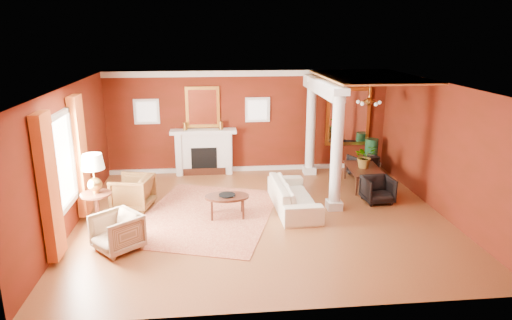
{
  "coord_description": "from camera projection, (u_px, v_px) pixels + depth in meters",
  "views": [
    {
      "loc": [
        -1.08,
        -9.29,
        4.03
      ],
      "look_at": [
        -0.08,
        0.59,
        1.15
      ],
      "focal_mm": 32.0,
      "sensor_mm": 36.0,
      "label": 1
    }
  ],
  "objects": [
    {
      "name": "amber_ceiling",
      "position": [
        369.0,
        77.0,
        11.26
      ],
      "size": [
        2.3,
        3.4,
        0.04
      ],
      "primitive_type": "cube",
      "color": "#CF813D",
      "rests_on": "room_shell"
    },
    {
      "name": "armchair_stripe",
      "position": [
        117.0,
        230.0,
        8.51
      ],
      "size": [
        1.05,
        1.05,
        0.79
      ],
      "primitive_type": "imported",
      "rotation": [
        0.0,
        0.0,
        -0.85
      ],
      "color": "tan",
      "rests_on": "ground"
    },
    {
      "name": "armchair_leopard",
      "position": [
        133.0,
        191.0,
        10.5
      ],
      "size": [
        0.94,
        0.98,
        0.86
      ],
      "primitive_type": "imported",
      "rotation": [
        0.0,
        0.0,
        -1.79
      ],
      "color": "black",
      "rests_on": "ground"
    },
    {
      "name": "ground",
      "position": [
        262.0,
        217.0,
        10.11
      ],
      "size": [
        8.0,
        8.0,
        0.0
      ],
      "primitive_type": "plane",
      "color": "brown",
      "rests_on": "ground"
    },
    {
      "name": "column_front",
      "position": [
        337.0,
        149.0,
        10.16
      ],
      "size": [
        0.36,
        0.36,
        2.8
      ],
      "color": "silver",
      "rests_on": "ground"
    },
    {
      "name": "coffee_table",
      "position": [
        227.0,
        198.0,
        10.01
      ],
      "size": [
        0.97,
        0.97,
        0.49
      ],
      "rotation": [
        0.0,
        0.0,
        -0.23
      ],
      "color": "black",
      "rests_on": "ground"
    },
    {
      "name": "flank_window_left",
      "position": [
        147.0,
        112.0,
        12.64
      ],
      "size": [
        0.7,
        0.07,
        0.7
      ],
      "color": "silver",
      "rests_on": "room_shell"
    },
    {
      "name": "dining_table",
      "position": [
        365.0,
        172.0,
        11.93
      ],
      "size": [
        0.62,
        1.5,
        0.82
      ],
      "primitive_type": "imported",
      "rotation": [
        0.0,
        0.0,
        1.5
      ],
      "color": "black",
      "rests_on": "ground"
    },
    {
      "name": "rug",
      "position": [
        207.0,
        215.0,
        10.19
      ],
      "size": [
        3.74,
        4.35,
        0.01
      ],
      "primitive_type": "cube",
      "rotation": [
        0.0,
        0.0,
        -0.3
      ],
      "color": "maroon",
      "rests_on": "ground"
    },
    {
      "name": "dining_chair_near",
      "position": [
        378.0,
        188.0,
        10.89
      ],
      "size": [
        0.72,
        0.68,
        0.69
      ],
      "primitive_type": "imported",
      "rotation": [
        0.0,
        0.0,
        0.08
      ],
      "color": "black",
      "rests_on": "ground"
    },
    {
      "name": "green_urn",
      "position": [
        371.0,
        159.0,
        13.2
      ],
      "size": [
        0.41,
        0.41,
        0.99
      ],
      "color": "#154223",
      "rests_on": "ground"
    },
    {
      "name": "chandelier",
      "position": [
        369.0,
        102.0,
        11.48
      ],
      "size": [
        0.6,
        0.62,
        0.75
      ],
      "color": "#A67B34",
      "rests_on": "room_shell"
    },
    {
      "name": "crown_trim",
      "position": [
        249.0,
        73.0,
        12.63
      ],
      "size": [
        8.0,
        0.08,
        0.16
      ],
      "primitive_type": "cube",
      "color": "silver",
      "rests_on": "room_shell"
    },
    {
      "name": "side_table",
      "position": [
        94.0,
        178.0,
        9.36
      ],
      "size": [
        0.63,
        0.63,
        1.57
      ],
      "rotation": [
        0.0,
        0.0,
        0.43
      ],
      "color": "black",
      "rests_on": "ground"
    },
    {
      "name": "room_shell",
      "position": [
        263.0,
        128.0,
        9.55
      ],
      "size": [
        8.04,
        7.04,
        2.92
      ],
      "color": "#60180D",
      "rests_on": "ground"
    },
    {
      "name": "sofa",
      "position": [
        294.0,
        191.0,
        10.46
      ],
      "size": [
        0.72,
        2.23,
        0.86
      ],
      "primitive_type": "imported",
      "rotation": [
        0.0,
        0.0,
        1.6
      ],
      "color": "beige",
      "rests_on": "ground"
    },
    {
      "name": "column_back",
      "position": [
        311.0,
        125.0,
        12.74
      ],
      "size": [
        0.36,
        0.36,
        2.8
      ],
      "color": "silver",
      "rests_on": "ground"
    },
    {
      "name": "left_window",
      "position": [
        65.0,
        169.0,
        8.76
      ],
      "size": [
        0.21,
        2.55,
        2.6
      ],
      "color": "white",
      "rests_on": "room_shell"
    },
    {
      "name": "dining_chair_far",
      "position": [
        363.0,
        164.0,
        12.85
      ],
      "size": [
        0.85,
        0.83,
        0.68
      ],
      "primitive_type": "imported",
      "rotation": [
        0.0,
        0.0,
        3.54
      ],
      "color": "black",
      "rests_on": "ground"
    },
    {
      "name": "coffee_book",
      "position": [
        227.0,
        190.0,
        9.98
      ],
      "size": [
        0.17,
        0.04,
        0.24
      ],
      "primitive_type": "imported",
      "rotation": [
        0.0,
        0.0,
        -0.12
      ],
      "color": "black",
      "rests_on": "coffee_table"
    },
    {
      "name": "dining_mirror",
      "position": [
        348.0,
        117.0,
        13.26
      ],
      "size": [
        1.3,
        0.07,
        1.7
      ],
      "color": "gold",
      "rests_on": "room_shell"
    },
    {
      "name": "header_beam",
      "position": [
        322.0,
        87.0,
        11.36
      ],
      "size": [
        0.3,
        3.2,
        0.32
      ],
      "primitive_type": "cube",
      "color": "silver",
      "rests_on": "column_front"
    },
    {
      "name": "base_trim",
      "position": [
        249.0,
        168.0,
        13.4
      ],
      "size": [
        8.0,
        0.08,
        0.12
      ],
      "primitive_type": "cube",
      "color": "silver",
      "rests_on": "ground"
    },
    {
      "name": "flank_window_right",
      "position": [
        258.0,
        110.0,
        12.94
      ],
      "size": [
        0.7,
        0.07,
        0.7
      ],
      "color": "silver",
      "rests_on": "room_shell"
    },
    {
      "name": "overmantel_mirror",
      "position": [
        203.0,
        107.0,
        12.75
      ],
      "size": [
        0.95,
        0.07,
        1.15
      ],
      "color": "gold",
      "rests_on": "fireplace"
    },
    {
      "name": "potted_plant",
      "position": [
        365.0,
        148.0,
        11.78
      ],
      "size": [
        0.7,
        0.74,
        0.48
      ],
      "primitive_type": "imported",
      "rotation": [
        0.0,
        0.0,
        0.28
      ],
      "color": "#26591E",
      "rests_on": "dining_table"
    },
    {
      "name": "fireplace",
      "position": [
        204.0,
        152.0,
        12.97
      ],
      "size": [
        1.85,
        0.42,
        1.29
      ],
      "color": "silver",
      "rests_on": "ground"
    }
  ]
}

